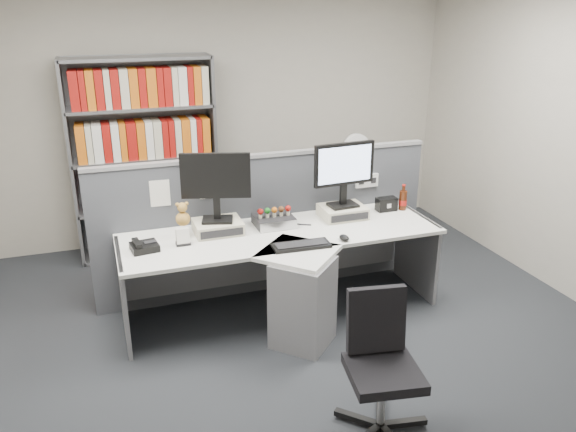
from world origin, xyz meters
name	(u,v)px	position (x,y,z in m)	size (l,w,h in m)	color
ground	(317,363)	(0.00, 0.00, 0.00)	(5.50, 5.50, 0.00)	#2B2E33
room_shell	(322,119)	(0.00, 0.00, 1.79)	(5.04, 5.54, 2.72)	#B1AB9E
partition	(267,222)	(0.00, 1.25, 0.65)	(3.00, 0.08, 1.27)	#464950
desk	(290,273)	(0.00, 0.60, 0.46)	(2.60, 1.20, 0.72)	white
monitor_riser_left	(218,227)	(-0.49, 0.98, 0.77)	(0.38, 0.31, 0.10)	beige
monitor_riser_right	(343,212)	(0.61, 0.98, 0.77)	(0.38, 0.31, 0.10)	beige
monitor_left	(216,181)	(-0.49, 0.98, 1.15)	(0.54, 0.24, 0.56)	black
monitor_right	(344,169)	(0.61, 0.98, 1.15)	(0.55, 0.19, 0.56)	black
desktop_pc	(274,221)	(-0.01, 0.98, 0.76)	(0.32, 0.28, 0.08)	black
figurines	(274,211)	(-0.01, 0.97, 0.86)	(0.29, 0.05, 0.09)	beige
keyboard	(301,245)	(0.05, 0.48, 0.73)	(0.45, 0.19, 0.03)	black
mouse	(344,238)	(0.41, 0.50, 0.74)	(0.07, 0.11, 0.04)	black
desk_phone	(144,246)	(-1.09, 0.81, 0.75)	(0.22, 0.20, 0.08)	black
desk_calendar	(183,238)	(-0.80, 0.82, 0.78)	(0.11, 0.08, 0.13)	black
plush_toy	(183,216)	(-0.77, 0.97, 0.90)	(0.11, 0.11, 0.20)	#B88A3D
speaker	(386,204)	(1.05, 1.01, 0.78)	(0.18, 0.10, 0.12)	black
cola_bottle	(403,200)	(1.20, 0.98, 0.81)	(0.07, 0.07, 0.24)	#3F190A
shelving_unit	(145,162)	(-0.90, 2.44, 0.98)	(1.41, 0.40, 2.00)	slate
filing_cabinet	(353,212)	(1.20, 1.99, 0.35)	(0.45, 0.61, 0.70)	slate
desk_fan	(355,151)	(1.20, 1.99, 1.02)	(0.30, 0.18, 0.50)	white
office_chair	(381,360)	(0.12, -0.71, 0.47)	(0.57, 0.57, 0.87)	silver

